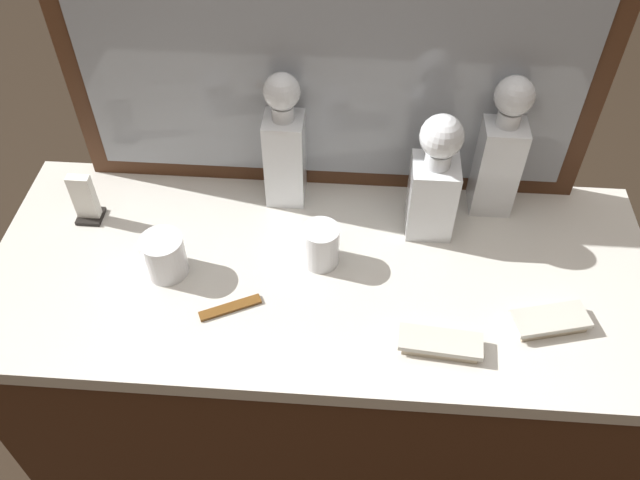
# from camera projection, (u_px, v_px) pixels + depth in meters

# --- Properties ---
(ground_plane) EXTENTS (6.00, 6.00, 0.00)m
(ground_plane) POSITION_uv_depth(u_px,v_px,m) (320.00, 462.00, 1.88)
(ground_plane) COLOR #2D2319
(dresser) EXTENTS (1.27, 0.54, 0.85)m
(dresser) POSITION_uv_depth(u_px,v_px,m) (320.00, 385.00, 1.56)
(dresser) COLOR #472816
(dresser) RESTS_ON ground_plane
(dresser_mirror) EXTENTS (1.03, 0.03, 0.59)m
(dresser_mirror) POSITION_uv_depth(u_px,v_px,m) (330.00, 59.00, 1.21)
(dresser_mirror) COLOR #472816
(dresser_mirror) RESTS_ON dresser
(crystal_decanter_left) EXTENTS (0.09, 0.09, 0.27)m
(crystal_decanter_left) POSITION_uv_depth(u_px,v_px,m) (433.00, 187.00, 1.25)
(crystal_decanter_left) COLOR white
(crystal_decanter_left) RESTS_ON dresser
(crystal_decanter_far_right) EXTENTS (0.08, 0.08, 0.30)m
(crystal_decanter_far_right) POSITION_uv_depth(u_px,v_px,m) (499.00, 158.00, 1.29)
(crystal_decanter_far_right) COLOR white
(crystal_decanter_far_right) RESTS_ON dresser
(crystal_decanter_center) EXTENTS (0.08, 0.08, 0.30)m
(crystal_decanter_center) POSITION_uv_depth(u_px,v_px,m) (285.00, 152.00, 1.31)
(crystal_decanter_center) COLOR white
(crystal_decanter_center) RESTS_ON dresser
(crystal_tumbler_far_left) EXTENTS (0.07, 0.07, 0.09)m
(crystal_tumbler_far_left) POSITION_uv_depth(u_px,v_px,m) (323.00, 247.00, 1.24)
(crystal_tumbler_far_left) COLOR white
(crystal_tumbler_far_left) RESTS_ON dresser
(crystal_tumbler_right) EXTENTS (0.08, 0.08, 0.08)m
(crystal_tumbler_right) POSITION_uv_depth(u_px,v_px,m) (165.00, 257.00, 1.22)
(crystal_tumbler_right) COLOR white
(crystal_tumbler_right) RESTS_ON dresser
(silver_brush_rear) EXTENTS (0.15, 0.06, 0.02)m
(silver_brush_rear) POSITION_uv_depth(u_px,v_px,m) (440.00, 344.00, 1.12)
(silver_brush_rear) COLOR #B7A88C
(silver_brush_rear) RESTS_ON dresser
(silver_brush_left) EXTENTS (0.14, 0.09, 0.02)m
(silver_brush_left) POSITION_uv_depth(u_px,v_px,m) (550.00, 321.00, 1.15)
(silver_brush_left) COLOR #B7A88C
(silver_brush_left) RESTS_ON dresser
(tortoiseshell_comb) EXTENTS (0.11, 0.07, 0.01)m
(tortoiseshell_comb) POSITION_uv_depth(u_px,v_px,m) (230.00, 308.00, 1.19)
(tortoiseshell_comb) COLOR brown
(tortoiseshell_comb) RESTS_ON dresser
(napkin_holder) EXTENTS (0.05, 0.05, 0.11)m
(napkin_holder) POSITION_uv_depth(u_px,v_px,m) (86.00, 201.00, 1.31)
(napkin_holder) COLOR black
(napkin_holder) RESTS_ON dresser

